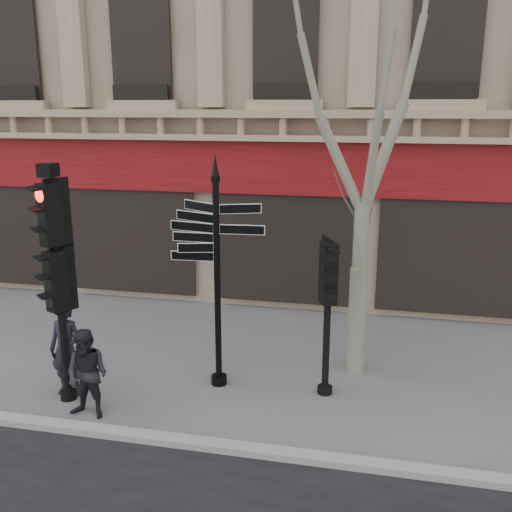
# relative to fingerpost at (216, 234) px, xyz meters

# --- Properties ---
(ground) EXTENTS (80.00, 80.00, 0.00)m
(ground) POSITION_rel_fingerpost_xyz_m (0.48, -0.64, -2.86)
(ground) COLOR #5D5D62
(ground) RESTS_ON ground
(kerb) EXTENTS (80.00, 0.25, 0.12)m
(kerb) POSITION_rel_fingerpost_xyz_m (0.48, -2.04, -2.80)
(kerb) COLOR gray
(kerb) RESTS_ON ground
(fingerpost) EXTENTS (1.96, 1.96, 4.25)m
(fingerpost) POSITION_rel_fingerpost_xyz_m (0.00, 0.00, 0.00)
(fingerpost) COLOR black
(fingerpost) RESTS_ON ground
(traffic_signal_main) EXTENTS (0.55, 0.48, 4.14)m
(traffic_signal_main) POSITION_rel_fingerpost_xyz_m (-2.45, -1.10, -0.24)
(traffic_signal_main) COLOR black
(traffic_signal_main) RESTS_ON ground
(traffic_signal_secondary) EXTENTS (0.56, 0.49, 2.80)m
(traffic_signal_secondary) POSITION_rel_fingerpost_xyz_m (1.96, 0.06, -0.90)
(traffic_signal_secondary) COLOR black
(traffic_signal_secondary) RESTS_ON ground
(plane_tree) EXTENTS (3.03, 3.03, 8.05)m
(plane_tree) POSITION_rel_fingerpost_xyz_m (2.45, 1.10, 2.79)
(plane_tree) COLOR gray
(plane_tree) RESTS_ON ground
(pedestrian_a) EXTENTS (0.64, 0.43, 1.72)m
(pedestrian_a) POSITION_rel_fingerpost_xyz_m (-2.53, -0.93, -2.00)
(pedestrian_a) COLOR black
(pedestrian_a) RESTS_ON ground
(pedestrian_b) EXTENTS (0.80, 0.65, 1.53)m
(pedestrian_b) POSITION_rel_fingerpost_xyz_m (-1.78, -1.57, -2.09)
(pedestrian_b) COLOR black
(pedestrian_b) RESTS_ON ground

